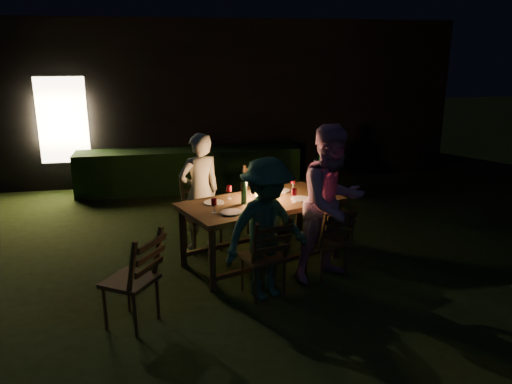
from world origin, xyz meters
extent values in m
plane|color=black|center=(0.00, 0.00, 0.00)|extent=(40.00, 40.00, 0.00)
cube|color=black|center=(0.00, 6.20, 1.60)|extent=(10.00, 4.00, 3.20)
cube|color=#FFE5B2|center=(-2.80, 4.21, 1.35)|extent=(0.90, 0.06, 1.60)
cube|color=black|center=(-0.50, 3.75, 0.40)|extent=(4.20, 0.70, 0.80)
cube|color=#432B16|center=(0.20, 0.19, 0.79)|extent=(2.19, 1.63, 0.06)
cube|color=#432B16|center=(-0.49, -0.52, 0.36)|extent=(0.07, 0.07, 0.72)
cube|color=#432B16|center=(-0.79, 0.24, 0.36)|extent=(0.07, 0.07, 0.72)
cube|color=#432B16|center=(1.19, 0.14, 0.36)|extent=(0.07, 0.07, 0.72)
cube|color=#432B16|center=(0.89, 0.89, 0.36)|extent=(0.07, 0.07, 0.72)
cube|color=#432B16|center=(0.05, -0.68, 0.44)|extent=(0.53, 0.52, 0.04)
cube|color=#432B16|center=(0.11, -0.85, 0.72)|extent=(0.46, 0.26, 0.51)
cube|color=#432B16|center=(0.89, -0.35, 0.43)|extent=(0.53, 0.51, 0.04)
cube|color=#432B16|center=(0.95, -0.52, 0.70)|extent=(0.45, 0.26, 0.50)
cube|color=#432B16|center=(-0.49, 0.72, 0.47)|extent=(0.56, 0.55, 0.04)
cube|color=#432B16|center=(-0.55, 0.91, 0.76)|extent=(0.48, 0.28, 0.53)
cube|color=#432B16|center=(0.44, 1.09, 0.48)|extent=(0.57, 0.55, 0.04)
cube|color=#432B16|center=(0.39, 1.28, 0.78)|extent=(0.50, 0.27, 0.55)
cube|color=#432B16|center=(1.37, 0.64, 0.43)|extent=(0.50, 0.51, 0.04)
cube|color=#432B16|center=(1.19, 0.59, 0.69)|extent=(0.25, 0.44, 0.49)
cube|color=#432B16|center=(-1.35, -1.06, 0.47)|extent=(0.62, 0.62, 0.04)
cube|color=#432B16|center=(-1.19, -1.17, 0.76)|extent=(0.38, 0.47, 0.54)
imported|color=beige|center=(-0.52, 0.79, 0.80)|extent=(0.68, 0.57, 1.60)
imported|color=#C789B6|center=(0.92, -0.41, 0.92)|extent=(1.09, 0.98, 1.85)
imported|color=#346951|center=(0.08, -0.74, 0.78)|extent=(1.16, 0.91, 1.57)
cube|color=white|center=(0.23, 0.25, 0.84)|extent=(0.15, 0.15, 0.03)
cube|color=white|center=(0.23, 0.25, 1.16)|extent=(0.16, 0.16, 0.03)
cylinder|color=#FF9E3F|center=(0.23, 0.25, 0.95)|extent=(0.09, 0.09, 0.18)
cylinder|color=white|center=(-0.39, 0.19, 0.83)|extent=(0.25, 0.25, 0.01)
cylinder|color=white|center=(-0.23, -0.22, 0.83)|extent=(0.25, 0.25, 0.01)
cylinder|color=white|center=(0.54, 0.56, 0.83)|extent=(0.25, 0.25, 0.01)
cylinder|color=white|center=(0.70, 0.15, 0.83)|extent=(0.25, 0.25, 0.01)
cylinder|color=#0F471E|center=(-0.03, 0.10, 0.96)|extent=(0.07, 0.07, 0.28)
cube|color=red|center=(0.18, -0.17, 0.83)|extent=(0.18, 0.14, 0.01)
cube|color=red|center=(0.82, 0.11, 0.83)|extent=(0.18, 0.14, 0.01)
cube|color=black|center=(-0.27, -0.32, 0.82)|extent=(0.14, 0.07, 0.01)
cylinder|color=#94754A|center=(1.61, 2.06, 0.65)|extent=(0.49, 0.49, 0.04)
cylinder|color=#94754A|center=(1.61, 2.06, 0.32)|extent=(0.06, 0.06, 0.65)
cylinder|color=#A5A8AD|center=(1.61, 2.06, 0.78)|extent=(0.30, 0.30, 0.22)
cylinder|color=#0F471E|center=(1.56, 2.02, 0.83)|extent=(0.07, 0.07, 0.32)
cylinder|color=#0F471E|center=(1.66, 2.10, 0.83)|extent=(0.07, 0.07, 0.32)
camera|label=1|loc=(-0.96, -5.64, 2.65)|focal=35.00mm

